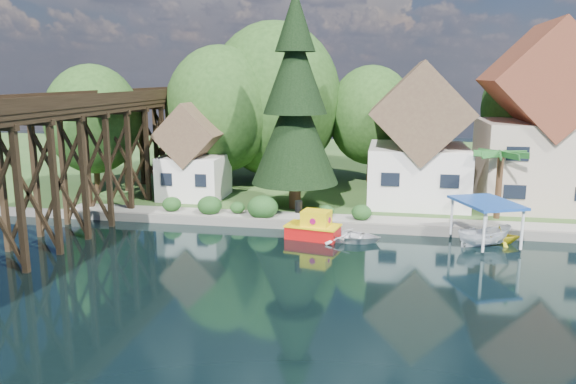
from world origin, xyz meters
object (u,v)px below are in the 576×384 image
trestle_bridge (75,153)px  boat_white_a (351,235)px  house_center (540,129)px  conifer (295,106)px  palm_tree (501,156)px  house_left (418,144)px  boat_yellow (501,234)px  boat_canopy (485,227)px  shed (194,158)px  tugboat (314,227)px

trestle_bridge → boat_white_a: bearing=1.9°
boat_white_a → house_center: bearing=-44.4°
conifer → palm_tree: size_ratio=3.15×
trestle_bridge → house_left: size_ratio=4.01×
boat_white_a → boat_yellow: size_ratio=1.74×
boat_canopy → boat_yellow: boat_canopy is taller
shed → boat_canopy: (21.75, -8.29, -2.61)m
palm_tree → trestle_bridge: bearing=-167.2°
trestle_bridge → palm_tree: bearing=12.8°
house_left → shed: (-18.00, -1.50, -1.31)m
house_left → house_center: bearing=3.2°
conifer → boat_white_a: size_ratio=4.08×
house_left → tugboat: size_ratio=2.95×
shed → palm_tree: (23.41, -2.89, 1.12)m
palm_tree → house_left: bearing=140.9°
shed → tugboat: (11.08, -8.55, -3.08)m
conifer → palm_tree: (14.59, -0.51, -3.28)m
trestle_bridge → boat_canopy: (26.75, 1.04, -4.13)m
palm_tree → boat_canopy: bearing=-107.0°
palm_tree → tugboat: bearing=-155.3°
tugboat → boat_canopy: (10.67, 0.26, 0.48)m
boat_yellow → shed: bearing=70.7°
boat_white_a → boat_yellow: 9.50m
house_left → palm_tree: bearing=-39.1°
shed → tugboat: size_ratio=2.10×
shed → house_left: bearing=4.8°
boat_canopy → boat_yellow: (1.16, 0.80, -0.63)m
house_left → conifer: bearing=-157.1°
tugboat → boat_yellow: size_ratio=1.65×
shed → palm_tree: size_ratio=1.54×
house_left → boat_canopy: house_left is taller
palm_tree → boat_white_a: 12.36m
trestle_bridge → shed: 10.69m
trestle_bridge → house_center: bearing=19.5°
house_left → palm_tree: size_ratio=2.16×
house_left → boat_yellow: bearing=-61.4°
tugboat → house_left: bearing=55.5°
house_left → boat_white_a: bearing=-113.8°
house_left → boat_canopy: bearing=-69.0°
shed → boat_white_a: size_ratio=1.99×
conifer → trestle_bridge: bearing=-153.3°
tugboat → palm_tree: bearing=24.7°
boat_canopy → boat_yellow: 1.54m
boat_canopy → boat_white_a: bearing=-177.0°
trestle_bridge → shed: trestle_bridge is taller
house_center → boat_yellow: 11.86m
house_center → palm_tree: bearing=-126.3°
tugboat → conifer: bearing=110.2°
boat_white_a → boat_canopy: size_ratio=0.75×
trestle_bridge → palm_tree: size_ratio=8.67×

